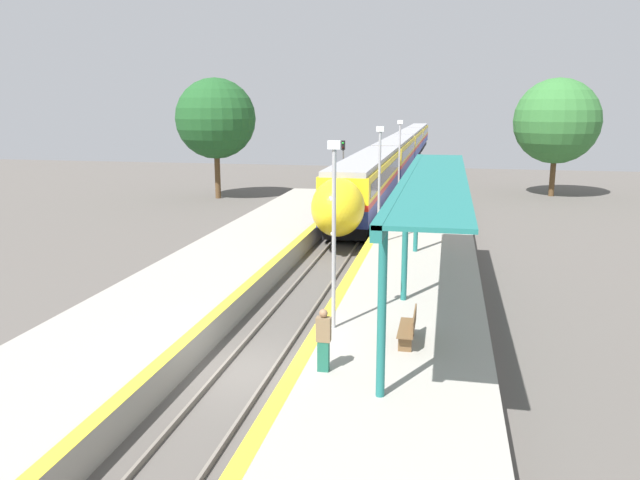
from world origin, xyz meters
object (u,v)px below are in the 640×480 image
(person_waiting, at_px, (323,339))
(lamppost_near, at_px, (334,224))
(platform_bench, at_px, (410,327))
(train, at_px, (402,149))
(railway_signal, at_px, (343,165))
(lamppost_mid, at_px, (379,177))
(lamppost_far, at_px, (399,157))

(person_waiting, relative_size, lamppost_near, 0.29)
(platform_bench, height_order, lamppost_near, lamppost_near)
(train, height_order, railway_signal, railway_signal)
(person_waiting, distance_m, lamppost_mid, 15.10)
(railway_signal, distance_m, lamppost_far, 7.73)
(railway_signal, xyz_separation_m, lamppost_far, (4.72, -6.01, 1.17))
(train, distance_m, lamppost_near, 56.12)
(lamppost_near, height_order, lamppost_mid, same)
(lamppost_far, bearing_deg, railway_signal, 128.16)
(platform_bench, distance_m, lamppost_near, 3.61)
(lamppost_far, bearing_deg, platform_bench, -84.65)
(person_waiting, relative_size, lamppost_mid, 0.29)
(train, relative_size, lamppost_mid, 16.27)
(train, height_order, lamppost_near, lamppost_near)
(train, distance_m, platform_bench, 57.02)
(railway_signal, bearing_deg, person_waiting, -81.27)
(train, bearing_deg, lamppost_near, -87.79)
(platform_bench, bearing_deg, lamppost_far, 95.35)
(platform_bench, height_order, lamppost_far, lamppost_far)
(train, xyz_separation_m, person_waiting, (2.47, -59.12, -0.56))
(lamppost_mid, bearing_deg, lamppost_near, -90.00)
(railway_signal, bearing_deg, lamppost_near, -80.97)
(platform_bench, xyz_separation_m, person_waiting, (-1.98, -2.28, 0.35))
(lamppost_near, distance_m, lamppost_far, 23.70)
(railway_signal, bearing_deg, lamppost_far, -51.84)
(lamppost_near, relative_size, lamppost_far, 1.00)
(lamppost_near, bearing_deg, lamppost_far, 90.00)
(train, height_order, lamppost_mid, lamppost_mid)
(railway_signal, bearing_deg, lamppost_mid, -75.19)
(lamppost_near, bearing_deg, railway_signal, 99.03)
(lamppost_mid, bearing_deg, person_waiting, -88.81)
(train, xyz_separation_m, platform_bench, (4.46, -56.84, -0.92))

